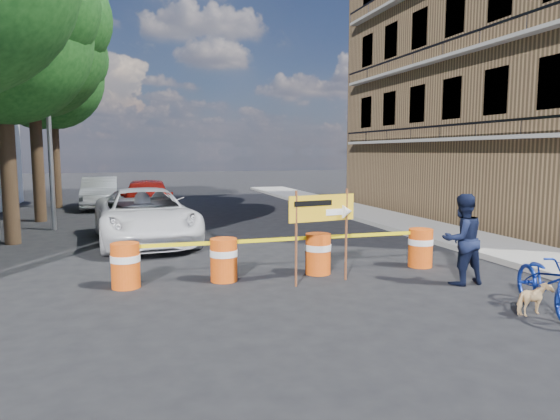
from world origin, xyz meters
TOP-DOWN VIEW (x-y plane):
  - ground at (0.00, 0.00)m, footprint 120.00×120.00m
  - sidewalk_east at (6.20, 6.00)m, footprint 2.40×40.00m
  - apartment_building at (12.00, 8.00)m, footprint 8.00×16.00m
  - tree_mid_a at (-6.74, 7.00)m, footprint 5.25×5.00m
  - tree_mid_b at (-6.73, 12.00)m, footprint 5.67×5.40m
  - tree_far at (-6.74, 17.00)m, footprint 5.04×4.80m
  - streetlamp at (-5.93, 9.50)m, footprint 1.25×0.18m
  - barrel_far_left at (-3.61, 1.06)m, footprint 0.58×0.58m
  - barrel_mid_left at (-1.64, 1.00)m, footprint 0.58×0.58m
  - barrel_mid_right at (0.47, 1.00)m, footprint 0.58×0.58m
  - barrel_far_right at (3.03, 0.95)m, footprint 0.58×0.58m
  - detour_sign at (0.45, 0.26)m, footprint 1.49×0.36m
  - pedestrian at (2.95, -0.66)m, footprint 0.93×0.74m
  - bicycle at (3.17, -2.62)m, footprint 0.99×1.22m
  - dog at (2.85, -2.70)m, footprint 0.69×0.41m
  - suv_white at (-3.06, 6.15)m, footprint 3.15×6.00m
  - sedan_red at (-2.80, 11.20)m, footprint 2.18×4.99m
  - sedan_silver at (-4.80, 16.19)m, footprint 1.63×4.57m

SIDE VIEW (x-z plane):
  - ground at x=0.00m, z-range 0.00..0.00m
  - sidewalk_east at x=6.20m, z-range 0.00..0.15m
  - dog at x=2.85m, z-range 0.00..0.55m
  - barrel_far_left at x=-3.61m, z-range 0.02..0.92m
  - barrel_mid_left at x=-1.64m, z-range 0.02..0.92m
  - barrel_mid_right at x=0.47m, z-range 0.02..0.92m
  - barrel_far_right at x=3.03m, z-range 0.02..0.92m
  - sedan_silver at x=-4.80m, z-range 0.00..1.50m
  - suv_white at x=-3.06m, z-range 0.00..1.61m
  - sedan_red at x=-2.80m, z-range 0.00..1.67m
  - pedestrian at x=2.95m, z-range 0.00..1.86m
  - bicycle at x=3.17m, z-range 0.00..2.01m
  - detour_sign at x=0.45m, z-range 0.45..2.39m
  - streetlamp at x=-5.93m, z-range 0.38..8.38m
  - apartment_building at x=12.00m, z-range 0.00..12.00m
  - tree_mid_a at x=-6.74m, z-range 1.67..10.34m
  - tree_far at x=-6.74m, z-range 1.80..10.64m
  - tree_mid_b at x=-6.73m, z-range 1.90..11.53m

